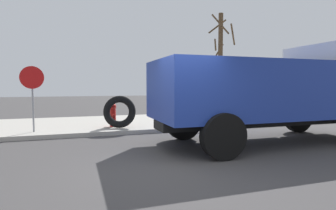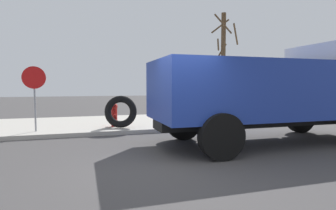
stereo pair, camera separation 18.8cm
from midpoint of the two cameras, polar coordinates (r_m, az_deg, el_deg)
ground_plane at (r=6.02m, az=1.38°, el=-12.59°), size 80.00×80.00×0.00m
sidewalk_curb at (r=12.22m, az=-8.34°, el=-3.71°), size 36.00×5.00×0.15m
fire_hydrant at (r=10.71m, az=-10.63°, el=-1.86°), size 0.27×0.60×0.90m
loose_tire at (r=10.25m, az=-9.30°, el=-1.37°), size 1.27×0.76×1.22m
stop_sign at (r=10.33m, az=-25.60°, el=3.51°), size 0.76×0.08×2.22m
dump_truck_blue at (r=8.84m, az=22.20°, el=3.04°), size 7.01×2.83×3.00m
bare_tree at (r=14.86m, az=11.78°, el=8.93°), size 1.57×1.51×5.33m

